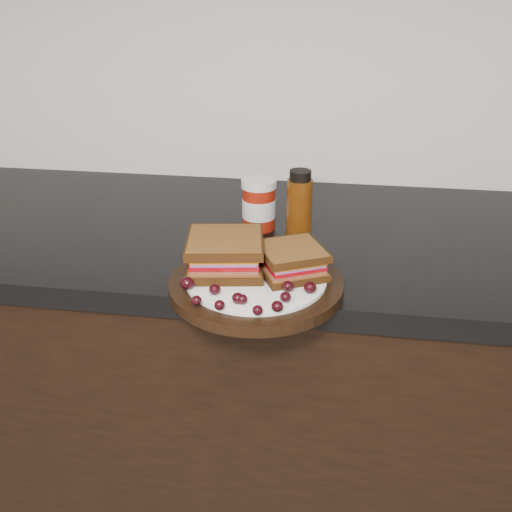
% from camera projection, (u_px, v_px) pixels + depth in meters
% --- Properties ---
extents(base_cabinets, '(3.96, 0.58, 0.86)m').
position_uv_depth(base_cabinets, '(218.00, 404.00, 1.37)').
color(base_cabinets, black).
rests_on(base_cabinets, ground_plane).
extents(countertop, '(3.98, 0.60, 0.04)m').
position_uv_depth(countertop, '(212.00, 233.00, 1.17)').
color(countertop, black).
rests_on(countertop, base_cabinets).
extents(plate, '(0.28, 0.28, 0.02)m').
position_uv_depth(plate, '(256.00, 284.00, 0.92)').
color(plate, black).
rests_on(plate, countertop).
extents(sandwich_left, '(0.14, 0.14, 0.06)m').
position_uv_depth(sandwich_left, '(225.00, 253.00, 0.92)').
color(sandwich_left, brown).
rests_on(sandwich_left, plate).
extents(sandwich_right, '(0.13, 0.13, 0.04)m').
position_uv_depth(sandwich_right, '(291.00, 260.00, 0.91)').
color(sandwich_right, brown).
rests_on(sandwich_right, plate).
extents(grape_0, '(0.02, 0.02, 0.02)m').
position_uv_depth(grape_0, '(187.00, 283.00, 0.87)').
color(grape_0, black).
rests_on(grape_0, plate).
extents(grape_1, '(0.02, 0.02, 0.02)m').
position_uv_depth(grape_1, '(215.00, 289.00, 0.85)').
color(grape_1, black).
rests_on(grape_1, plate).
extents(grape_2, '(0.02, 0.02, 0.01)m').
position_uv_depth(grape_2, '(197.00, 300.00, 0.83)').
color(grape_2, black).
rests_on(grape_2, plate).
extents(grape_3, '(0.02, 0.02, 0.01)m').
position_uv_depth(grape_3, '(220.00, 305.00, 0.82)').
color(grape_3, black).
rests_on(grape_3, plate).
extents(grape_4, '(0.02, 0.02, 0.02)m').
position_uv_depth(grape_4, '(238.00, 298.00, 0.83)').
color(grape_4, black).
rests_on(grape_4, plate).
extents(grape_5, '(0.02, 0.02, 0.01)m').
position_uv_depth(grape_5, '(242.00, 299.00, 0.83)').
color(grape_5, black).
rests_on(grape_5, plate).
extents(grape_6, '(0.02, 0.02, 0.01)m').
position_uv_depth(grape_6, '(258.00, 310.00, 0.80)').
color(grape_6, black).
rests_on(grape_6, plate).
extents(grape_7, '(0.02, 0.02, 0.02)m').
position_uv_depth(grape_7, '(277.00, 306.00, 0.81)').
color(grape_7, black).
rests_on(grape_7, plate).
extents(grape_8, '(0.02, 0.02, 0.02)m').
position_uv_depth(grape_8, '(285.00, 297.00, 0.83)').
color(grape_8, black).
rests_on(grape_8, plate).
extents(grape_9, '(0.02, 0.02, 0.02)m').
position_uv_depth(grape_9, '(288.00, 286.00, 0.86)').
color(grape_9, black).
rests_on(grape_9, plate).
extents(grape_10, '(0.02, 0.02, 0.02)m').
position_uv_depth(grape_10, '(310.00, 288.00, 0.86)').
color(grape_10, black).
rests_on(grape_10, plate).
extents(grape_11, '(0.02, 0.02, 0.02)m').
position_uv_depth(grape_11, '(297.00, 277.00, 0.89)').
color(grape_11, black).
rests_on(grape_11, plate).
extents(grape_12, '(0.02, 0.02, 0.02)m').
position_uv_depth(grape_12, '(308.00, 276.00, 0.89)').
color(grape_12, black).
rests_on(grape_12, plate).
extents(grape_13, '(0.02, 0.02, 0.02)m').
position_uv_depth(grape_13, '(304.00, 264.00, 0.93)').
color(grape_13, black).
rests_on(grape_13, plate).
extents(grape_14, '(0.02, 0.02, 0.01)m').
position_uv_depth(grape_14, '(299.00, 259.00, 0.95)').
color(grape_14, black).
rests_on(grape_14, plate).
extents(grape_15, '(0.02, 0.02, 0.02)m').
position_uv_depth(grape_15, '(239.00, 260.00, 0.94)').
color(grape_15, black).
rests_on(grape_15, plate).
extents(grape_16, '(0.02, 0.02, 0.02)m').
position_uv_depth(grape_16, '(217.00, 261.00, 0.94)').
color(grape_16, black).
rests_on(grape_16, plate).
extents(grape_17, '(0.02, 0.02, 0.02)m').
position_uv_depth(grape_17, '(211.00, 264.00, 0.93)').
color(grape_17, black).
rests_on(grape_17, plate).
extents(grape_18, '(0.02, 0.02, 0.02)m').
position_uv_depth(grape_18, '(197.00, 270.00, 0.91)').
color(grape_18, black).
rests_on(grape_18, plate).
extents(grape_19, '(0.02, 0.02, 0.02)m').
position_uv_depth(grape_19, '(201.00, 269.00, 0.92)').
color(grape_19, black).
rests_on(grape_19, plate).
extents(grape_20, '(0.02, 0.02, 0.02)m').
position_uv_depth(grape_20, '(235.00, 263.00, 0.93)').
color(grape_20, black).
rests_on(grape_20, plate).
extents(grape_21, '(0.02, 0.02, 0.02)m').
position_uv_depth(grape_21, '(227.00, 266.00, 0.93)').
color(grape_21, black).
rests_on(grape_21, plate).
extents(grape_22, '(0.02, 0.02, 0.01)m').
position_uv_depth(grape_22, '(213.00, 270.00, 0.91)').
color(grape_22, black).
rests_on(grape_22, plate).
extents(condiment_jar, '(0.07, 0.07, 0.10)m').
position_uv_depth(condiment_jar, '(259.00, 204.00, 1.13)').
color(condiment_jar, maroon).
rests_on(condiment_jar, countertop).
extents(oil_bottle, '(0.06, 0.06, 0.13)m').
position_uv_depth(oil_bottle, '(299.00, 205.00, 1.08)').
color(oil_bottle, '#4E2407').
rests_on(oil_bottle, countertop).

